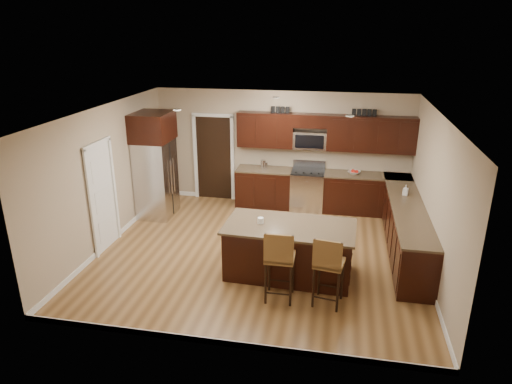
% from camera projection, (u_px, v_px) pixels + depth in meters
% --- Properties ---
extents(floor, '(6.00, 6.00, 0.00)m').
position_uv_depth(floor, '(260.00, 253.00, 8.70)').
color(floor, brown).
rests_on(floor, ground).
extents(ceiling, '(6.00, 6.00, 0.00)m').
position_uv_depth(ceiling, '(260.00, 112.00, 7.78)').
color(ceiling, silver).
rests_on(ceiling, wall_back).
extents(wall_back, '(6.00, 0.00, 6.00)m').
position_uv_depth(wall_back, '(281.00, 149.00, 10.77)').
color(wall_back, tan).
rests_on(wall_back, floor).
extents(wall_left, '(0.00, 5.50, 5.50)m').
position_uv_depth(wall_left, '(107.00, 176.00, 8.77)').
color(wall_left, tan).
rests_on(wall_left, floor).
extents(wall_right, '(0.00, 5.50, 5.50)m').
position_uv_depth(wall_right, '(435.00, 197.00, 7.71)').
color(wall_right, tan).
rests_on(wall_right, floor).
extents(base_cabinets, '(4.02, 3.96, 0.92)m').
position_uv_depth(base_cabinets, '(362.00, 210.00, 9.54)').
color(base_cabinets, black).
rests_on(base_cabinets, floor).
extents(upper_cabinets, '(4.00, 0.33, 0.80)m').
position_uv_depth(upper_cabinets, '(326.00, 131.00, 10.27)').
color(upper_cabinets, black).
rests_on(upper_cabinets, wall_back).
extents(range, '(0.76, 0.64, 1.11)m').
position_uv_depth(range, '(307.00, 189.00, 10.68)').
color(range, silver).
rests_on(range, floor).
extents(microwave, '(0.76, 0.31, 0.40)m').
position_uv_depth(microwave, '(310.00, 140.00, 10.43)').
color(microwave, silver).
rests_on(microwave, upper_cabinets).
extents(doorway, '(0.85, 0.03, 2.06)m').
position_uv_depth(doorway, '(214.00, 158.00, 11.16)').
color(doorway, black).
rests_on(doorway, floor).
extents(pantry_door, '(0.03, 0.80, 2.04)m').
position_uv_depth(pantry_door, '(102.00, 198.00, 8.60)').
color(pantry_door, white).
rests_on(pantry_door, floor).
extents(letter_decor, '(2.20, 0.03, 0.15)m').
position_uv_depth(letter_decor, '(321.00, 111.00, 10.14)').
color(letter_decor, black).
rests_on(letter_decor, upper_cabinets).
extents(island, '(2.24, 1.24, 0.92)m').
position_uv_depth(island, '(289.00, 251.00, 7.83)').
color(island, black).
rests_on(island, floor).
extents(stool_mid, '(0.46, 0.46, 1.20)m').
position_uv_depth(stool_mid, '(279.00, 258.00, 6.94)').
color(stool_mid, brown).
rests_on(stool_mid, floor).
extents(stool_right, '(0.50, 0.50, 1.16)m').
position_uv_depth(stool_right, '(328.00, 264.00, 6.82)').
color(stool_right, brown).
rests_on(stool_right, floor).
extents(refrigerator, '(0.79, 0.93, 2.35)m').
position_uv_depth(refrigerator, '(155.00, 164.00, 10.06)').
color(refrigerator, silver).
rests_on(refrigerator, floor).
extents(floor_mat, '(1.04, 0.71, 0.01)m').
position_uv_depth(floor_mat, '(276.00, 222.00, 10.07)').
color(floor_mat, brown).
rests_on(floor_mat, floor).
extents(fruit_bowl, '(0.35, 0.35, 0.07)m').
position_uv_depth(fruit_bowl, '(354.00, 172.00, 10.33)').
color(fruit_bowl, silver).
rests_on(fruit_bowl, base_cabinets).
extents(soap_bottle, '(0.12, 0.12, 0.21)m').
position_uv_depth(soap_bottle, '(406.00, 190.00, 9.01)').
color(soap_bottle, '#B2B2B2').
rests_on(soap_bottle, base_cabinets).
extents(canister_tall, '(0.12, 0.12, 0.21)m').
position_uv_depth(canister_tall, '(263.00, 164.00, 10.68)').
color(canister_tall, silver).
rests_on(canister_tall, base_cabinets).
extents(canister_short, '(0.11, 0.11, 0.16)m').
position_uv_depth(canister_short, '(265.00, 166.00, 10.68)').
color(canister_short, silver).
rests_on(canister_short, base_cabinets).
extents(island_jar, '(0.10, 0.10, 0.10)m').
position_uv_depth(island_jar, '(261.00, 220.00, 7.73)').
color(island_jar, white).
rests_on(island_jar, island).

